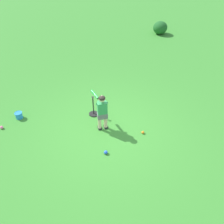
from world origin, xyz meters
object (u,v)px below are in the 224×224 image
child_batter (102,109)px  toy_bucket (19,115)px  play_ball_by_bucket (2,127)px  batting_tee (94,112)px  play_ball_behind_batter (106,152)px  play_ball_near_batter (143,132)px

child_batter → toy_bucket: (-1.67, -1.82, -0.55)m
child_batter → toy_bucket: size_ratio=5.00×
play_ball_by_bucket → batting_tee: (0.81, 2.44, 0.06)m
play_ball_by_bucket → toy_bucket: size_ratio=0.41×
play_ball_by_bucket → toy_bucket: toy_bucket is taller
child_batter → play_ball_behind_batter: (0.86, -0.41, -0.60)m
play_ball_behind_batter → toy_bucket: toy_bucket is taller
play_ball_near_batter → play_ball_by_bucket: size_ratio=0.88×
child_batter → play_ball_by_bucket: child_batter is taller
play_ball_behind_batter → play_ball_by_bucket: size_ratio=1.08×
child_batter → play_ball_near_batter: size_ratio=13.87×
child_batter → toy_bucket: bearing=-132.4°
batting_tee → toy_bucket: bearing=-118.0°
child_batter → play_ball_near_batter: (0.78, 0.80, -0.61)m
play_ball_by_bucket → batting_tee: size_ratio=0.14×
batting_tee → child_batter: bearing=-7.5°
play_ball_near_batter → batting_tee: (-1.43, -0.72, 0.07)m
play_ball_behind_batter → toy_bucket: 2.90m
play_ball_near_batter → play_ball_by_bucket: (-2.24, -3.16, 0.01)m
play_ball_near_batter → batting_tee: size_ratio=0.13×
play_ball_near_batter → batting_tee: batting_tee is taller
play_ball_behind_batter → batting_tee: size_ratio=0.15×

